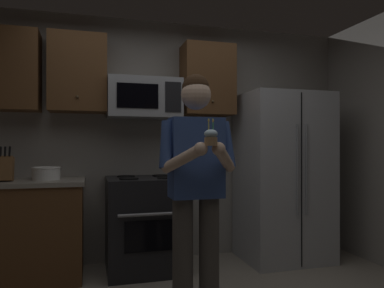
% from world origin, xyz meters
% --- Properties ---
extents(wall_back, '(4.40, 0.10, 2.60)m').
position_xyz_m(wall_back, '(0.00, 1.75, 1.30)').
color(wall_back, gray).
rests_on(wall_back, ground).
extents(oven_range, '(0.76, 0.70, 0.93)m').
position_xyz_m(oven_range, '(-0.15, 1.36, 0.46)').
color(oven_range, black).
rests_on(oven_range, ground).
extents(microwave, '(0.74, 0.41, 0.40)m').
position_xyz_m(microwave, '(-0.15, 1.48, 1.72)').
color(microwave, '#9EA0A5').
extents(refrigerator, '(0.90, 0.75, 1.80)m').
position_xyz_m(refrigerator, '(1.35, 1.32, 0.90)').
color(refrigerator, '#B7BABF').
rests_on(refrigerator, ground).
extents(cabinet_row_upper, '(2.78, 0.36, 0.76)m').
position_xyz_m(cabinet_row_upper, '(-0.72, 1.53, 1.95)').
color(cabinet_row_upper, brown).
extents(counter_left, '(1.44, 0.66, 0.92)m').
position_xyz_m(counter_left, '(-1.45, 1.38, 0.46)').
color(counter_left, brown).
rests_on(counter_left, ground).
extents(knife_block, '(0.16, 0.15, 0.32)m').
position_xyz_m(knife_block, '(-1.43, 1.33, 1.03)').
color(knife_block, brown).
rests_on(knife_block, counter_left).
extents(bowl_large_white, '(0.26, 0.26, 0.12)m').
position_xyz_m(bowl_large_white, '(-1.08, 1.38, 0.98)').
color(bowl_large_white, white).
rests_on(bowl_large_white, counter_left).
extents(person, '(0.60, 0.48, 1.76)m').
position_xyz_m(person, '(0.06, 0.29, 1.00)').
color(person, '#4C4742').
rests_on(person, ground).
extents(cupcake, '(0.09, 0.09, 0.17)m').
position_xyz_m(cupcake, '(0.06, -0.04, 1.29)').
color(cupcake, '#A87F56').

